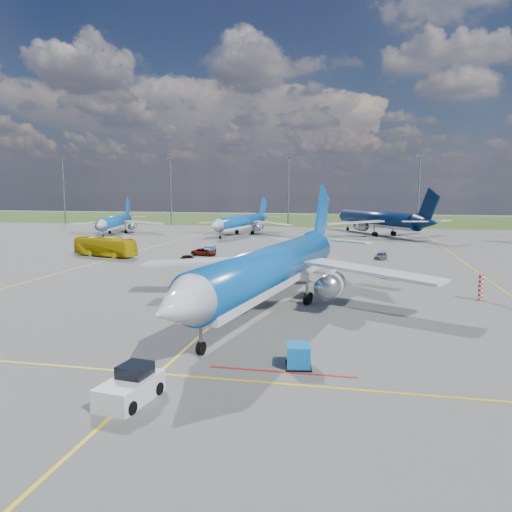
% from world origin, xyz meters
% --- Properties ---
extents(ground, '(400.00, 400.00, 0.00)m').
position_xyz_m(ground, '(0.00, 0.00, 0.00)').
color(ground, '#525250').
rests_on(ground, ground).
extents(grass_strip, '(400.00, 80.00, 0.01)m').
position_xyz_m(grass_strip, '(0.00, 150.00, 0.00)').
color(grass_strip, '#2D4719').
rests_on(grass_strip, ground).
extents(taxiway_lines, '(60.25, 160.00, 0.02)m').
position_xyz_m(taxiway_lines, '(0.17, 27.70, 0.01)').
color(taxiway_lines, gold).
rests_on(taxiway_lines, ground).
extents(floodlight_masts, '(202.20, 0.50, 22.70)m').
position_xyz_m(floodlight_masts, '(10.00, 110.00, 12.56)').
color(floodlight_masts, slate).
rests_on(floodlight_masts, ground).
extents(warning_post, '(0.50, 0.50, 3.00)m').
position_xyz_m(warning_post, '(26.00, 8.00, 1.50)').
color(warning_post, red).
rests_on(warning_post, ground).
extents(bg_jet_nw, '(34.80, 41.16, 9.39)m').
position_xyz_m(bg_jet_nw, '(-52.28, 74.67, 0.00)').
color(bg_jet_nw, '#0C57B1').
rests_on(bg_jet_nw, ground).
extents(bg_jet_nnw, '(34.82, 42.00, 9.82)m').
position_xyz_m(bg_jet_nnw, '(-18.35, 79.42, 0.00)').
color(bg_jet_nnw, '#0C57B1').
rests_on(bg_jet_nnw, ground).
extents(bg_jet_n, '(54.23, 57.75, 12.08)m').
position_xyz_m(bg_jet_n, '(17.37, 85.97, 0.00)').
color(bg_jet_n, '#07193E').
rests_on(bg_jet_n, ground).
extents(main_airliner, '(43.15, 52.28, 12.29)m').
position_xyz_m(main_airliner, '(4.22, -0.30, 0.00)').
color(main_airliner, '#0C57B1').
rests_on(main_airliner, ground).
extents(pushback_tug, '(2.79, 6.08, 2.02)m').
position_xyz_m(pushback_tug, '(0.12, -24.23, 0.82)').
color(pushback_tug, silver).
rests_on(pushback_tug, ground).
extents(uld_container, '(1.84, 2.17, 1.57)m').
position_xyz_m(uld_container, '(8.94, -16.71, 0.78)').
color(uld_container, blue).
rests_on(uld_container, ground).
extents(apron_bus, '(13.12, 6.46, 3.56)m').
position_xyz_m(apron_bus, '(-32.35, 32.52, 1.78)').
color(apron_bus, gold).
rests_on(apron_bus, ground).
extents(service_car_a, '(2.02, 3.95, 1.29)m').
position_xyz_m(service_car_a, '(-15.41, 28.16, 0.64)').
color(service_car_a, '#999999').
rests_on(service_car_a, ground).
extents(service_car_b, '(4.88, 2.75, 1.29)m').
position_xyz_m(service_car_b, '(-15.14, 37.26, 0.64)').
color(service_car_b, '#999999').
rests_on(service_car_b, ground).
extents(service_car_c, '(2.60, 4.27, 1.16)m').
position_xyz_m(service_car_c, '(16.52, 39.09, 0.58)').
color(service_car_c, '#999999').
rests_on(service_car_c, ground).
extents(baggage_tug_w, '(2.81, 4.96, 1.08)m').
position_xyz_m(baggage_tug_w, '(15.89, 21.55, 0.51)').
color(baggage_tug_w, '#194899').
rests_on(baggage_tug_w, ground).
extents(baggage_tug_c, '(1.79, 5.67, 1.26)m').
position_xyz_m(baggage_tug_c, '(-15.43, 41.16, 0.59)').
color(baggage_tug_c, '#195498').
rests_on(baggage_tug_c, ground).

